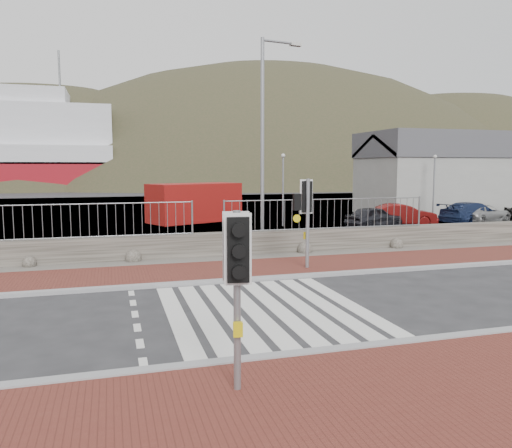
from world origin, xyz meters
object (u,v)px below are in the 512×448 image
object	(u,v)px
shipping_container	(195,203)
streetlight	(266,133)
car_b	(402,215)
car_a	(374,217)
car_d	(481,214)
traffic_signal_near	(237,263)
traffic_signal_far	(307,204)
car_c	(472,213)

from	to	relation	value
shipping_container	streetlight	bearing A→B (deg)	-109.74
streetlight	car_b	world-z (taller)	streetlight
car_a	car_d	bearing A→B (deg)	-106.35
streetlight	car_a	distance (m)	10.56
streetlight	shipping_container	distance (m)	12.10
traffic_signal_near	car_b	xyz separation A→B (m)	(14.34, 18.17, -1.35)
shipping_container	car_b	size ratio (longest dim) A/B	1.47
traffic_signal_far	car_b	bearing A→B (deg)	-134.02
traffic_signal_near	car_a	distance (m)	21.57
shipping_container	traffic_signal_far	bearing A→B (deg)	-110.54
traffic_signal_near	car_d	bearing A→B (deg)	50.92
streetlight	car_d	distance (m)	16.69
streetlight	shipping_container	size ratio (longest dim) A/B	1.48
car_d	streetlight	bearing A→B (deg)	90.11
traffic_signal_near	shipping_container	size ratio (longest dim) A/B	0.49
traffic_signal_near	traffic_signal_far	bearing A→B (deg)	70.32
streetlight	traffic_signal_near	bearing A→B (deg)	-117.61
traffic_signal_far	car_c	bearing A→B (deg)	-145.83
car_d	traffic_signal_near	bearing A→B (deg)	112.50
car_a	traffic_signal_near	bearing A→B (deg)	128.66
car_c	car_d	distance (m)	0.79
traffic_signal_near	streetlight	world-z (taller)	streetlight
shipping_container	car_c	xyz separation A→B (m)	(15.42, -6.17, -0.52)
car_a	car_d	distance (m)	7.18
traffic_signal_far	streetlight	distance (m)	4.79
shipping_container	car_c	size ratio (longest dim) A/B	1.24
car_b	car_c	size ratio (longest dim) A/B	0.85
traffic_signal_near	car_a	size ratio (longest dim) A/B	0.78
traffic_signal_far	shipping_container	distance (m)	15.67
traffic_signal_near	shipping_container	bearing A→B (deg)	90.80
car_a	car_b	size ratio (longest dim) A/B	0.91
car_a	streetlight	bearing A→B (deg)	107.77
car_d	car_a	bearing A→B (deg)	70.40
car_a	car_b	distance (m)	2.12
streetlight	car_c	bearing A→B (deg)	11.97
streetlight	car_d	xyz separation A→B (m)	(15.21, 5.51, -4.12)
shipping_container	car_b	xyz separation A→B (m)	(11.09, -5.56, -0.54)
traffic_signal_near	car_c	bearing A→B (deg)	51.84
streetlight	car_d	size ratio (longest dim) A/B	1.99
car_c	shipping_container	bearing A→B (deg)	52.39
traffic_signal_near	car_d	xyz separation A→B (m)	(19.45, 17.71, -1.40)
car_c	car_d	xyz separation A→B (m)	(0.78, 0.15, -0.08)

